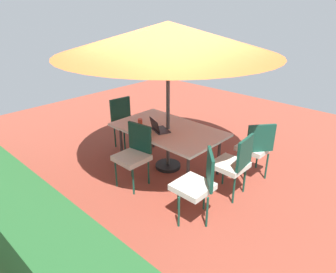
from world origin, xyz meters
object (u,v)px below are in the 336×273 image
object	(u,v)px
patio_umbrella	(168,38)
dining_table	(168,131)
chair_east	(125,121)
chair_southwest	(255,146)
chair_northwest	(198,183)
cup	(140,121)
chair_north	(134,153)
laptop	(159,128)
chair_west	(234,162)

from	to	relation	value
patio_umbrella	dining_table	bearing A→B (deg)	0.00
dining_table	chair_east	xyz separation A→B (m)	(1.19, -0.04, -0.14)
chair_southwest	chair_northwest	distance (m)	1.49
dining_table	cup	world-z (taller)	cup
dining_table	chair_east	size ratio (longest dim) A/B	1.89
cup	chair_north	bearing A→B (deg)	130.34
dining_table	laptop	size ratio (longest dim) A/B	4.79
cup	chair_southwest	bearing A→B (deg)	-151.87
chair_west	cup	distance (m)	1.80
chair_northwest	chair_west	bearing A→B (deg)	133.68
chair_east	laptop	size ratio (longest dim) A/B	2.53
dining_table	cup	size ratio (longest dim) A/B	22.64
dining_table	chair_north	size ratio (longest dim) A/B	1.89
cup	laptop	bearing A→B (deg)	177.92
dining_table	chair_west	size ratio (longest dim) A/B	1.89
patio_umbrella	chair_northwest	xyz separation A→B (m)	(-1.21, 0.73, -1.63)
patio_umbrella	chair_southwest	size ratio (longest dim) A/B	3.45
chair_northwest	laptop	distance (m)	1.38
patio_umbrella	chair_southwest	bearing A→B (deg)	-148.17
patio_umbrella	chair_southwest	world-z (taller)	patio_umbrella
chair_west	laptop	distance (m)	1.34
chair_southwest	chair_west	bearing A→B (deg)	41.52
chair_north	chair_west	size ratio (longest dim) A/B	1.00
dining_table	chair_north	xyz separation A→B (m)	(0.03, 0.74, -0.14)
chair_northwest	cup	bearing A→B (deg)	-150.60
dining_table	patio_umbrella	size ratio (longest dim) A/B	0.55
chair_southwest	laptop	world-z (taller)	chair_southwest
patio_umbrella	chair_north	bearing A→B (deg)	87.98
chair_east	chair_southwest	distance (m)	2.52
chair_east	chair_west	xyz separation A→B (m)	(-2.46, -0.01, 0.00)
patio_umbrella	cup	xyz separation A→B (m)	(0.51, 0.17, -1.40)
chair_east	chair_northwest	bearing A→B (deg)	-100.53
chair_east	laptop	distance (m)	1.20
chair_west	chair_northwest	distance (m)	0.78
dining_table	patio_umbrella	world-z (taller)	patio_umbrella
patio_umbrella	chair_north	distance (m)	1.79
chair_northwest	chair_southwest	bearing A→B (deg)	137.04
chair_southwest	chair_northwest	bearing A→B (deg)	37.82
chair_north	chair_northwest	distance (m)	1.24
chair_west	cup	bearing A→B (deg)	-88.48
chair_southwest	patio_umbrella	bearing A→B (deg)	-19.85
patio_umbrella	chair_east	distance (m)	2.02
patio_umbrella	chair_northwest	distance (m)	2.16
chair_north	chair_southwest	size ratio (longest dim) A/B	1.00
chair_north	chair_northwest	world-z (taller)	same
chair_east	chair_west	bearing A→B (deg)	-82.49
laptop	chair_north	bearing A→B (deg)	112.57
chair_east	chair_northwest	distance (m)	2.52
chair_north	chair_west	bearing A→B (deg)	23.96
laptop	cup	distance (m)	0.47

